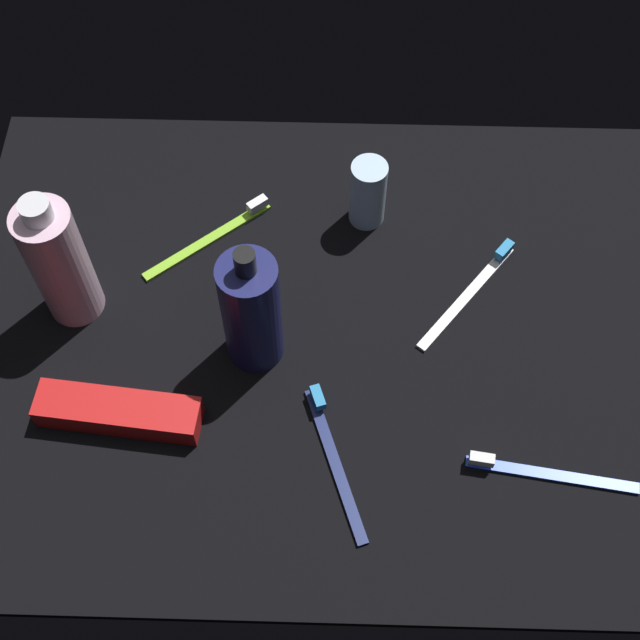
{
  "coord_description": "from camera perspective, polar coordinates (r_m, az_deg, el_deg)",
  "views": [
    {
      "loc": [
        1.33,
        -49.74,
        88.51
      ],
      "look_at": [
        0.0,
        0.0,
        3.0
      ],
      "focal_mm": 49.86,
      "sensor_mm": 36.0,
      "label": 1
    }
  ],
  "objects": [
    {
      "name": "toothbrush_blue",
      "position": [
        0.97,
        14.04,
        -9.45
      ],
      "size": [
        17.99,
        3.75,
        2.1
      ],
      "color": "blue",
      "rests_on": "ground_plane"
    },
    {
      "name": "toothbrush_white",
      "position": [
        1.05,
        9.75,
        1.99
      ],
      "size": [
        12.11,
        14.86,
        2.1
      ],
      "color": "white",
      "rests_on": "ground_plane"
    },
    {
      "name": "lotion_bottle",
      "position": [
        0.94,
        -4.43,
        0.56
      ],
      "size": [
        6.35,
        6.35,
        18.81
      ],
      "color": "navy",
      "rests_on": "ground_plane"
    },
    {
      "name": "bodywash_bottle",
      "position": [
        1.0,
        -16.4,
        3.58
      ],
      "size": [
        6.35,
        6.35,
        18.92
      ],
      "color": "silver",
      "rests_on": "ground_plane"
    },
    {
      "name": "toothpaste_box_red",
      "position": [
        0.98,
        -12.8,
        -5.77
      ],
      "size": [
        17.96,
        6.2,
        3.2
      ],
      "primitive_type": "cube",
      "rotation": [
        0.0,
        0.0,
        -0.1
      ],
      "color": "red",
      "rests_on": "ground_plane"
    },
    {
      "name": "toothbrush_lime",
      "position": [
        1.09,
        -6.75,
        5.5
      ],
      "size": [
        14.74,
        12.26,
        2.1
      ],
      "color": "#8CD133",
      "rests_on": "ground_plane"
    },
    {
      "name": "ground_plane",
      "position": [
        1.02,
        0.0,
        -1.02
      ],
      "size": [
        84.0,
        64.0,
        1.2
      ],
      "primitive_type": "cube",
      "color": "black"
    },
    {
      "name": "deodorant_stick",
      "position": [
        1.07,
        3.09,
        8.14
      ],
      "size": [
        4.36,
        4.36,
        9.36
      ],
      "primitive_type": "cylinder",
      "color": "silver",
      "rests_on": "ground_plane"
    },
    {
      "name": "toothbrush_navy",
      "position": [
        0.95,
        0.78,
        -8.55
      ],
      "size": [
        7.07,
        17.39,
        2.1
      ],
      "color": "navy",
      "rests_on": "ground_plane"
    }
  ]
}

